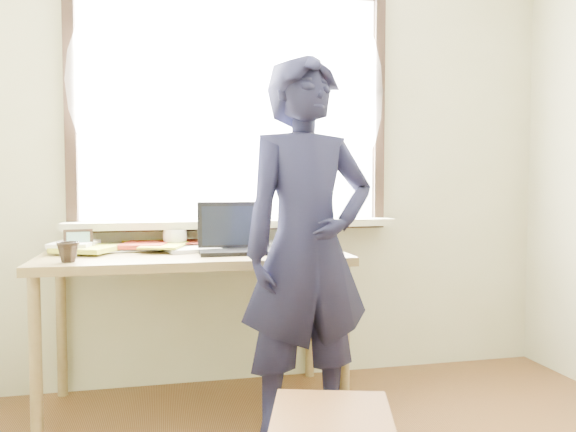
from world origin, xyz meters
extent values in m
cube|color=beige|center=(0.00, 2.00, 1.30)|extent=(3.50, 0.02, 2.60)
cube|color=white|center=(-0.20, 1.99, 1.60)|extent=(1.70, 0.01, 1.30)
cube|color=black|center=(-0.20, 1.97, 0.92)|extent=(1.82, 0.06, 0.06)
cube|color=black|center=(-1.08, 1.97, 1.60)|extent=(0.06, 0.06, 1.30)
cube|color=black|center=(0.68, 1.97, 1.60)|extent=(0.06, 0.06, 1.30)
cube|color=beige|center=(-0.20, 1.90, 0.93)|extent=(1.85, 0.20, 0.04)
cube|color=white|center=(-0.20, 1.91, 1.70)|extent=(1.95, 0.02, 1.65)
cube|color=olive|center=(-0.45, 1.63, 0.78)|extent=(1.50, 0.75, 0.04)
cylinder|color=olive|center=(-1.15, 1.31, 0.38)|extent=(0.05, 0.05, 0.76)
cylinder|color=olive|center=(-1.15, 1.95, 0.38)|extent=(0.05, 0.05, 0.76)
cylinder|color=olive|center=(0.25, 1.31, 0.38)|extent=(0.05, 0.05, 0.76)
cylinder|color=olive|center=(0.25, 1.95, 0.38)|extent=(0.05, 0.05, 0.76)
cube|color=black|center=(-0.24, 1.55, 0.82)|extent=(0.37, 0.27, 0.02)
cube|color=black|center=(-0.24, 1.68, 0.94)|extent=(0.37, 0.08, 0.25)
cube|color=black|center=(-0.24, 1.68, 0.94)|extent=(0.33, 0.06, 0.20)
cube|color=black|center=(-0.24, 1.54, 0.82)|extent=(0.33, 0.16, 0.00)
imported|color=white|center=(-0.54, 1.84, 0.86)|extent=(0.19, 0.19, 0.10)
imported|color=black|center=(-1.02, 1.39, 0.85)|extent=(0.12, 0.12, 0.09)
ellipsoid|color=black|center=(0.07, 1.53, 0.82)|extent=(0.09, 0.06, 0.03)
cube|color=white|center=(-0.46, 1.71, 0.82)|extent=(0.26, 0.31, 0.02)
cube|color=maroon|center=(-0.64, 1.90, 0.82)|extent=(0.37, 0.34, 0.01)
cube|color=white|center=(-0.88, 1.79, 0.83)|extent=(0.33, 0.34, 0.02)
cube|color=white|center=(-1.02, 1.70, 0.83)|extent=(0.36, 0.37, 0.01)
cube|color=gold|center=(-0.90, 1.90, 0.83)|extent=(0.24, 0.33, 0.01)
cube|color=white|center=(-0.46, 1.80, 0.83)|extent=(0.25, 0.33, 0.02)
cube|color=white|center=(-0.49, 1.72, 0.83)|extent=(0.34, 0.34, 0.01)
cube|color=white|center=(-0.57, 1.86, 0.84)|extent=(0.20, 0.25, 0.01)
cube|color=gold|center=(-0.70, 1.89, 0.84)|extent=(0.36, 0.35, 0.01)
imported|color=white|center=(-0.92, 1.88, 0.82)|extent=(0.20, 0.26, 0.02)
imported|color=white|center=(-0.03, 1.91, 0.82)|extent=(0.28, 0.29, 0.02)
cube|color=black|center=(-1.02, 1.73, 0.86)|extent=(0.14, 0.04, 0.11)
cube|color=#4A7B37|center=(-1.02, 1.73, 0.86)|extent=(0.11, 0.02, 0.08)
cube|color=brown|center=(-0.07, 0.49, 0.38)|extent=(0.48, 0.47, 0.04)
imported|color=black|center=(0.03, 1.17, 0.86)|extent=(0.69, 0.51, 1.72)
camera|label=1|loc=(-0.61, -1.25, 1.16)|focal=35.00mm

